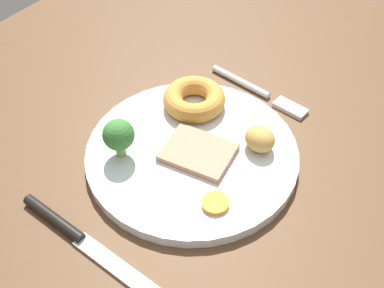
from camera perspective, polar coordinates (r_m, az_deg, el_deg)
name	(u,v)px	position (r cm, az deg, el deg)	size (l,w,h in cm)	color
dining_table	(192,157)	(61.66, 0.00, -1.54)	(120.00, 84.00, 3.60)	brown
dinner_plate	(192,154)	(58.65, 0.00, -1.15)	(25.28, 25.28, 1.40)	white
meat_slice_main	(198,152)	(57.34, 0.73, -0.95)	(7.92, 6.27, 0.80)	tan
yorkshire_pudding	(194,99)	(62.90, 0.26, 5.26)	(8.00, 8.00, 2.48)	#C68938
roast_potato_left	(260,139)	(57.91, 7.89, 0.61)	(3.84, 3.33, 2.93)	tan
carrot_coin_front	(215,203)	(52.77, 2.71, -6.87)	(3.05, 3.05, 0.55)	orange
broccoli_floret	(119,135)	(56.10, -8.52, 0.99)	(3.70, 3.70, 5.03)	#8CB766
fork	(260,92)	(68.10, 7.95, 6.01)	(2.63, 15.32, 0.90)	silver
knife	(75,235)	(53.25, -13.39, -10.26)	(1.91, 18.53, 1.20)	black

